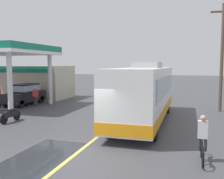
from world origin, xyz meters
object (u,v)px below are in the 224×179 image
(cyclist_on_shoulder, at_px, (203,141))
(motorcycle_parked_forecourt, at_px, (11,115))
(pedestrian_near_pump, at_px, (35,95))
(minibus_opposing_lane, at_px, (132,83))
(coach_bus_main, at_px, (145,94))
(car_at_pump, at_px, (25,93))

(cyclist_on_shoulder, relative_size, motorcycle_parked_forecourt, 1.01)
(motorcycle_parked_forecourt, relative_size, pedestrian_near_pump, 1.08)
(minibus_opposing_lane, relative_size, motorcycle_parked_forecourt, 3.41)
(coach_bus_main, distance_m, motorcycle_parked_forecourt, 8.36)
(car_at_pump, height_order, motorcycle_parked_forecourt, car_at_pump)
(car_at_pump, distance_m, cyclist_on_shoulder, 17.33)
(coach_bus_main, relative_size, car_at_pump, 2.63)
(minibus_opposing_lane, xyz_separation_m, cyclist_on_shoulder, (6.59, -18.49, -0.69))
(pedestrian_near_pump, bearing_deg, cyclist_on_shoulder, -35.31)
(coach_bus_main, distance_m, car_at_pump, 11.84)
(minibus_opposing_lane, bearing_deg, motorcycle_parked_forecourt, -106.36)
(minibus_opposing_lane, xyz_separation_m, motorcycle_parked_forecourt, (-4.40, -14.98, -1.03))
(car_at_pump, relative_size, minibus_opposing_lane, 0.69)
(car_at_pump, distance_m, pedestrian_near_pump, 1.53)
(coach_bus_main, height_order, minibus_opposing_lane, coach_bus_main)
(cyclist_on_shoulder, bearing_deg, car_at_pump, 145.92)
(coach_bus_main, xyz_separation_m, minibus_opposing_lane, (-3.47, 12.44, -0.25))
(car_at_pump, height_order, minibus_opposing_lane, minibus_opposing_lane)
(car_at_pump, height_order, cyclist_on_shoulder, car_at_pump)
(car_at_pump, relative_size, cyclist_on_shoulder, 2.31)
(coach_bus_main, bearing_deg, pedestrian_near_pump, 162.39)
(minibus_opposing_lane, height_order, cyclist_on_shoulder, minibus_opposing_lane)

